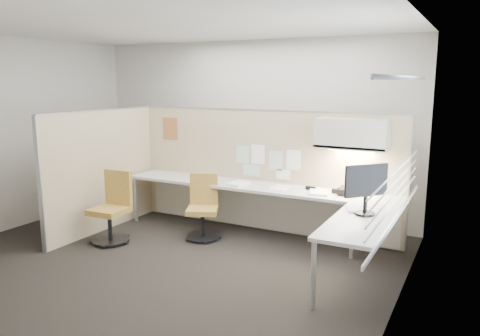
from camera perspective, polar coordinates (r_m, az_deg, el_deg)
The scene contains 25 objects.
floor at distance 6.03m, azimuth -8.80°, elevation -10.71°, with size 5.50×4.50×0.01m, color black.
ceiling at distance 5.66m, azimuth -9.64°, elevation 16.86°, with size 5.50×4.50×0.01m, color white.
wall_back at distance 7.58m, azimuth 1.03°, elevation 4.75°, with size 5.50×0.02×2.80m, color beige.
wall_left at distance 7.64m, azimuth -26.02°, elevation 3.72°, with size 0.02×4.50×2.80m, color beige.
wall_right at distance 4.61m, azimuth 19.40°, elevation 0.31°, with size 0.02×4.50×2.80m, color beige.
window_pane at distance 4.59m, azimuth 19.21°, elevation 2.18°, with size 0.01×2.80×1.30m, color #ACBBC8.
partition_back at distance 6.84m, azimuth 2.69°, elevation -0.34°, with size 4.10×0.06×1.75m, color tan.
partition_left at distance 7.10m, azimuth -16.40°, elevation -0.37°, with size 0.06×2.20×1.75m, color tan.
desk at distance 6.33m, azimuth 3.99°, elevation -3.80°, with size 4.00×2.07×0.73m.
overhead_bin at distance 6.11m, azimuth 13.49°, elevation 4.07°, with size 0.90×0.36×0.38m, color beige.
task_light_strip at distance 6.13m, azimuth 13.41°, elevation 2.12°, with size 0.60×0.06×0.02m, color #FFEABF.
pinned_papers at distance 6.75m, azimuth 3.20°, elevation 0.87°, with size 1.01×0.00×0.47m.
poster at distance 7.54m, azimuth -8.51°, elevation 4.76°, with size 0.28×0.00×0.35m, color orange.
chair_left at distance 6.62m, azimuth -15.27°, elevation -4.90°, with size 0.50×0.51×0.95m.
chair_right at distance 6.56m, azimuth -4.52°, elevation -5.00°, with size 0.55×0.56×0.89m.
monitor at distance 5.24m, azimuth 15.12°, elevation -2.15°, with size 0.38×0.41×0.55m.
phone at distance 6.13m, azimuth 12.87°, elevation -2.80°, with size 0.22×0.21×0.12m.
stapler at distance 6.34m, azimuth 8.60°, elevation -2.46°, with size 0.14×0.04×0.05m, color black.
tape_dispenser at distance 6.21m, azimuth 11.62°, elevation -2.78°, with size 0.10×0.06×0.06m, color black.
coat_hook at distance 6.68m, azimuth -20.63°, elevation 3.51°, with size 0.18×0.42×1.27m.
paper_stack_0 at distance 7.05m, azimuth -4.30°, elevation -1.16°, with size 0.23×0.30×0.02m, color white.
paper_stack_1 at distance 6.56m, azimuth -0.23°, elevation -1.94°, with size 0.23×0.30×0.04m, color white.
paper_stack_2 at distance 6.40m, azimuth 4.83°, elevation -2.40°, with size 0.23×0.30×0.01m, color white.
paper_stack_3 at distance 6.15m, azimuth 9.55°, elevation -2.97°, with size 0.23×0.30×0.03m, color white.
paper_stack_4 at distance 5.48m, azimuth 14.13°, elevation -4.87°, with size 0.23×0.30×0.02m, color white.
Camera 1 is at (3.37, -4.50, 2.18)m, focal length 35.00 mm.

